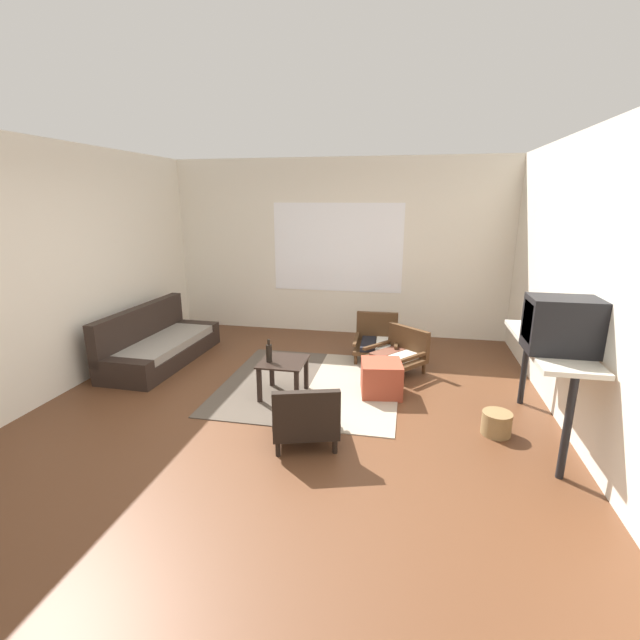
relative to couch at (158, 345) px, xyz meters
The scene contains 16 objects.
ground_plane 2.42m from the couch, 29.49° to the right, with size 7.80×7.80×0.00m, color #56331E.
far_wall_with_window 3.03m from the couch, 41.83° to the left, with size 5.60×0.13×2.70m.
side_wall_right 4.97m from the couch, 10.54° to the right, with size 0.12×6.60×2.70m, color silver.
side_wall_left 1.54m from the couch, 122.60° to the right, with size 0.12×6.60×2.70m, color silver.
area_rug 2.19m from the couch, ahead, with size 2.02×2.10×0.01m.
couch is the anchor object (origin of this frame).
coffee_table 2.05m from the couch, 20.20° to the right, with size 0.49×0.51×0.41m.
armchair_by_window 2.91m from the couch, 14.86° to the left, with size 0.59×0.64×0.58m.
armchair_striped_foreground 2.90m from the couch, 34.49° to the right, with size 0.70×0.71×0.58m.
armchair_corner 3.16m from the couch, ahead, with size 0.82×0.81×0.53m.
ottoman_orange 3.00m from the couch, ahead, with size 0.43×0.43×0.37m, color #993D28.
console_shelf 4.59m from the couch, 13.40° to the right, with size 0.46×1.45×0.89m.
crt_television 4.71m from the couch, 16.42° to the right, with size 0.54×0.36×0.45m.
clay_vase 4.58m from the couch, 10.54° to the right, with size 0.25×0.25×0.32m.
glass_bottle 1.97m from the couch, 23.16° to the right, with size 0.06×0.06×0.25m.
wicker_basket 4.22m from the couch, 15.45° to the right, with size 0.27×0.27×0.21m, color olive.
Camera 1 is at (1.11, -3.84, 2.09)m, focal length 24.84 mm.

